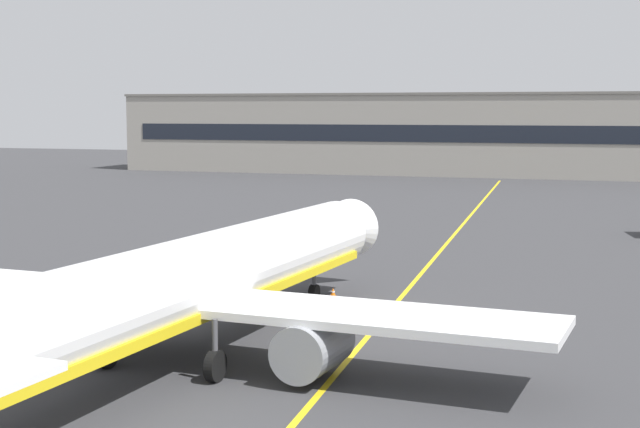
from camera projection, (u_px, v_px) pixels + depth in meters
name	position (u px, v px, depth m)	size (l,w,h in m)	color
taxiway_centreline	(408.00, 289.00, 56.65)	(0.30, 180.00, 0.01)	yellow
airliner_foreground	(182.00, 287.00, 39.69)	(32.26, 41.53, 11.65)	white
safety_cone_by_nose_gear	(333.00, 292.00, 54.33)	(0.44, 0.44, 0.55)	orange
terminal_building	(601.00, 135.00, 148.04)	(164.16, 12.40, 13.66)	#9E998E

